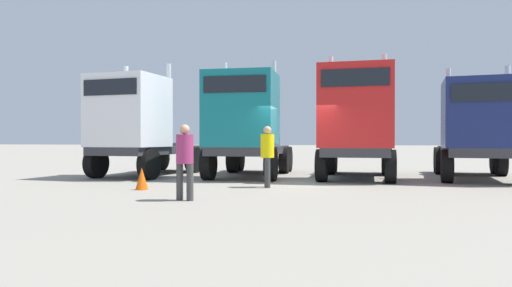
{
  "coord_description": "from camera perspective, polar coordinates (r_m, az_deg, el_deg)",
  "views": [
    {
      "loc": [
        1.53,
        -14.71,
        1.41
      ],
      "look_at": [
        -1.86,
        2.54,
        1.25
      ],
      "focal_mm": 31.94,
      "sensor_mm": 36.0,
      "label": 1
    }
  ],
  "objects": [
    {
      "name": "semi_truck_navy",
      "position": [
        17.29,
        26.19,
        1.64
      ],
      "size": [
        3.32,
        6.4,
        3.96
      ],
      "rotation": [
        0.0,
        0.0,
        -1.7
      ],
      "color": "#333338",
      "rests_on": "ground"
    },
    {
      "name": "semi_truck_white",
      "position": [
        17.8,
        -14.5,
        2.17
      ],
      "size": [
        3.21,
        6.15,
        4.32
      ],
      "rotation": [
        0.0,
        0.0,
        -1.69
      ],
      "color": "#333338",
      "rests_on": "ground"
    },
    {
      "name": "ground",
      "position": [
        14.86,
        5.17,
        -4.93
      ],
      "size": [
        200.0,
        200.0,
        0.0
      ],
      "primitive_type": "plane",
      "color": "gray"
    },
    {
      "name": "semi_truck_teal",
      "position": [
        16.65,
        -1.29,
        2.33
      ],
      "size": [
        2.58,
        5.96,
        4.35
      ],
      "rotation": [
        0.0,
        0.0,
        -1.57
      ],
      "color": "#333338",
      "rests_on": "ground"
    },
    {
      "name": "semi_truck_red",
      "position": [
        16.24,
        12.47,
        2.61
      ],
      "size": [
        2.85,
        5.83,
        4.46
      ],
      "rotation": [
        0.0,
        0.0,
        -1.63
      ],
      "color": "#333338",
      "rests_on": "ground"
    },
    {
      "name": "traffic_cone_mid",
      "position": [
        13.15,
        -14.12,
        -4.29
      ],
      "size": [
        0.36,
        0.36,
        0.62
      ],
      "primitive_type": "cone",
      "color": "#F2590C",
      "rests_on": "ground"
    },
    {
      "name": "visitor_in_hivis",
      "position": [
        13.35,
        1.43,
        -1.04
      ],
      "size": [
        0.48,
        0.48,
        1.8
      ],
      "rotation": [
        0.0,
        0.0,
        0.22
      ],
      "color": "#393939",
      "rests_on": "ground"
    },
    {
      "name": "visitor_with_camera",
      "position": [
        10.62,
        -8.91,
        -1.6
      ],
      "size": [
        0.48,
        0.48,
        1.75
      ],
      "rotation": [
        0.0,
        0.0,
        1.33
      ],
      "color": "#3D3D3D",
      "rests_on": "ground"
    }
  ]
}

